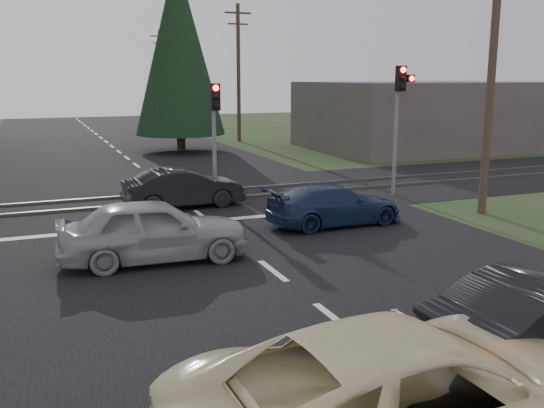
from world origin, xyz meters
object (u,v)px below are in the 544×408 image
dark_car_far (184,188)px  utility_pole_mid (238,70)px  utility_pole_near (492,63)px  silver_car (154,230)px  traffic_signal_right (400,105)px  blue_sedan (334,205)px  traffic_signal_center (215,122)px  cream_coupe (415,394)px  utility_pole_far (161,73)px

dark_car_far → utility_pole_mid: bearing=-26.4°
utility_pole_near → silver_car: 11.59m
traffic_signal_right → blue_sedan: size_ratio=1.14×
traffic_signal_right → traffic_signal_center: traffic_signal_right is taller
silver_car → utility_pole_mid: bearing=-20.1°
traffic_signal_center → dark_car_far: bearing=-170.1°
cream_coupe → traffic_signal_center: bearing=-9.6°
traffic_signal_right → blue_sedan: traffic_signal_right is taller
utility_pole_mid → dark_car_far: (-8.70, -19.53, -4.07)m
utility_pole_near → cream_coupe: (-9.58, -9.94, -3.93)m
traffic_signal_right → dark_car_far: traffic_signal_right is taller
utility_pole_far → utility_pole_near: bearing=-90.0°
blue_sedan → traffic_signal_center: bearing=26.6°
blue_sedan → utility_pole_mid: bearing=-14.2°
utility_pole_near → utility_pole_mid: bearing=90.0°
utility_pole_near → blue_sedan: (-5.17, 0.38, -4.13)m
blue_sedan → dark_car_far: bearing=38.9°
utility_pole_mid → blue_sedan: bearing=-102.3°
traffic_signal_right → utility_pole_mid: bearing=87.3°
traffic_signal_right → utility_pole_far: 45.56m
traffic_signal_center → blue_sedan: size_ratio=0.99×
utility_pole_far → silver_car: 51.53m
dark_car_far → utility_pole_far: bearing=-13.5°
traffic_signal_right → cream_coupe: size_ratio=0.82×
utility_pole_near → cream_coupe: bearing=-133.9°
traffic_signal_center → utility_pole_mid: 20.82m
traffic_signal_center → utility_pole_near: size_ratio=0.46×
traffic_signal_right → utility_pole_mid: (0.95, 20.53, 1.41)m
utility_pole_near → traffic_signal_right: bearing=105.3°
utility_pole_far → silver_car: utility_pole_far is taller
utility_pole_near → utility_pole_far: bearing=90.0°
utility_pole_near → blue_sedan: bearing=175.8°
silver_car → dark_car_far: silver_car is taller
utility_pole_near → cream_coupe: utility_pole_near is taller
silver_car → blue_sedan: silver_car is taller
utility_pole_near → utility_pole_far: same height
traffic_signal_center → blue_sedan: 5.36m
utility_pole_near → silver_car: (-10.83, -1.22, -3.97)m
silver_car → blue_sedan: 5.88m
utility_pole_mid → dark_car_far: 21.76m
traffic_signal_center → cream_coupe: size_ratio=0.71×
utility_pole_near → utility_pole_mid: same height
traffic_signal_right → traffic_signal_center: size_ratio=1.15×
traffic_signal_center → cream_coupe: 14.90m
utility_pole_mid → silver_car: utility_pole_mid is taller
traffic_signal_center → utility_pole_near: utility_pole_near is taller
utility_pole_far → dark_car_far: bearing=-101.1°
traffic_signal_right → utility_pole_near: bearing=-74.7°
cream_coupe → silver_car: cream_coupe is taller
utility_pole_mid → utility_pole_far: bearing=90.0°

